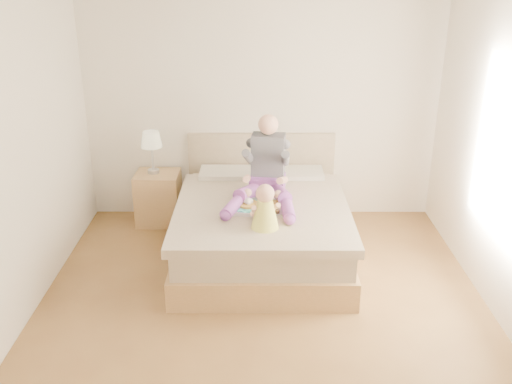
{
  "coord_description": "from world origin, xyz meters",
  "views": [
    {
      "loc": [
        -0.05,
        -4.23,
        2.86
      ],
      "look_at": [
        -0.06,
        0.96,
        0.73
      ],
      "focal_mm": 40.0,
      "sensor_mm": 36.0,
      "label": 1
    }
  ],
  "objects_px": {
    "bed": "(262,224)",
    "nightstand": "(159,198)",
    "baby": "(265,210)",
    "tray": "(259,205)",
    "adult": "(266,173)"
  },
  "relations": [
    {
      "from": "baby",
      "to": "nightstand",
      "type": "bearing_deg",
      "value": 114.71
    },
    {
      "from": "bed",
      "to": "nightstand",
      "type": "relative_size",
      "value": 3.63
    },
    {
      "from": "adult",
      "to": "baby",
      "type": "relative_size",
      "value": 2.52
    },
    {
      "from": "bed",
      "to": "baby",
      "type": "height_order",
      "value": "baby"
    },
    {
      "from": "adult",
      "to": "nightstand",
      "type": "bearing_deg",
      "value": 159.29
    },
    {
      "from": "nightstand",
      "to": "bed",
      "type": "bearing_deg",
      "value": -30.96
    },
    {
      "from": "nightstand",
      "to": "baby",
      "type": "bearing_deg",
      "value": -48.52
    },
    {
      "from": "adult",
      "to": "baby",
      "type": "xyz_separation_m",
      "value": [
        -0.02,
        -0.74,
        -0.08
      ]
    },
    {
      "from": "baby",
      "to": "adult",
      "type": "bearing_deg",
      "value": 72.36
    },
    {
      "from": "tray",
      "to": "baby",
      "type": "distance_m",
      "value": 0.44
    },
    {
      "from": "bed",
      "to": "baby",
      "type": "bearing_deg",
      "value": -88.39
    },
    {
      "from": "baby",
      "to": "tray",
      "type": "bearing_deg",
      "value": 81.08
    },
    {
      "from": "bed",
      "to": "tray",
      "type": "distance_m",
      "value": 0.42
    },
    {
      "from": "tray",
      "to": "nightstand",
      "type": "bearing_deg",
      "value": 144.29
    },
    {
      "from": "bed",
      "to": "tray",
      "type": "relative_size",
      "value": 4.03
    }
  ]
}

